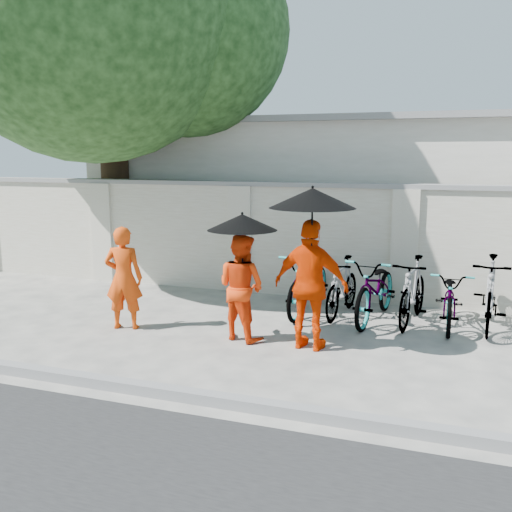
% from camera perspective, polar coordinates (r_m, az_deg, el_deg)
% --- Properties ---
extents(ground, '(80.00, 80.00, 0.00)m').
position_cam_1_polar(ground, '(7.79, -2.74, -9.15)').
color(ground, '#A8A396').
extents(kerb, '(40.00, 0.16, 0.12)m').
position_cam_1_polar(kerb, '(6.34, -8.67, -13.33)').
color(kerb, slate).
rests_on(kerb, ground).
extents(compound_wall, '(20.00, 0.30, 2.00)m').
position_cam_1_polar(compound_wall, '(10.29, 9.13, 1.20)').
color(compound_wall, beige).
rests_on(compound_wall, ground).
extents(building_behind, '(14.00, 6.00, 3.20)m').
position_cam_1_polar(building_behind, '(13.87, 16.12, 5.70)').
color(building_behind, silver).
rests_on(building_behind, ground).
extents(shade_tree, '(6.70, 6.20, 8.20)m').
position_cam_1_polar(shade_tree, '(11.99, -14.81, 21.97)').
color(shade_tree, '#382614').
rests_on(shade_tree, ground).
extents(monk_left, '(0.64, 0.51, 1.54)m').
position_cam_1_polar(monk_left, '(8.66, -13.09, -2.15)').
color(monk_left, '#DA400B').
rests_on(monk_left, ground).
extents(monk_center, '(0.87, 0.77, 1.50)m').
position_cam_1_polar(monk_center, '(7.97, -1.49, -3.09)').
color(monk_center, red).
rests_on(monk_center, ground).
extents(parasol_center, '(0.96, 0.96, 0.93)m').
position_cam_1_polar(parasol_center, '(7.72, -1.39, 3.40)').
color(parasol_center, black).
rests_on(parasol_center, ground).
extents(monk_right, '(1.07, 0.56, 1.74)m').
position_cam_1_polar(monk_right, '(7.55, 5.51, -2.93)').
color(monk_right, red).
rests_on(monk_right, ground).
extents(parasol_right, '(1.12, 1.12, 1.17)m').
position_cam_1_polar(parasol_right, '(7.30, 5.67, 5.79)').
color(parasol_right, black).
rests_on(parasol_right, ground).
extents(bike_0, '(0.80, 1.96, 1.01)m').
position_cam_1_polar(bike_0, '(9.38, 5.32, -2.65)').
color(bike_0, gray).
rests_on(bike_0, ground).
extents(bike_1, '(0.62, 1.62, 0.95)m').
position_cam_1_polar(bike_1, '(9.25, 8.60, -3.08)').
color(bike_1, gray).
rests_on(bike_1, ground).
extents(bike_2, '(0.94, 2.03, 1.03)m').
position_cam_1_polar(bike_2, '(9.08, 11.93, -3.21)').
color(bike_2, gray).
rests_on(bike_2, ground).
extents(bike_3, '(0.71, 1.76, 1.03)m').
position_cam_1_polar(bike_3, '(9.03, 15.41, -3.41)').
color(bike_3, gray).
rests_on(bike_3, ground).
extents(bike_4, '(0.62, 1.71, 0.90)m').
position_cam_1_polar(bike_4, '(9.05, 18.89, -4.01)').
color(bike_4, gray).
rests_on(bike_4, ground).
extents(bike_5, '(0.65, 1.84, 1.09)m').
position_cam_1_polar(bike_5, '(9.15, 22.39, -3.46)').
color(bike_5, gray).
rests_on(bike_5, ground).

